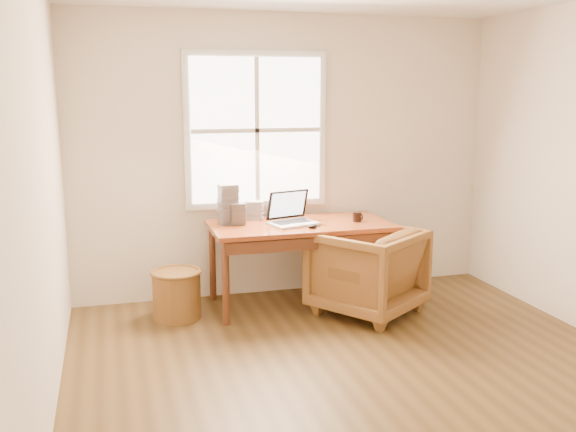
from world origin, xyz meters
name	(u,v)px	position (x,y,z in m)	size (l,w,h in m)	color
room_shell	(373,186)	(-0.02, 0.16, 1.32)	(4.04, 4.54, 2.64)	brown
desk	(300,225)	(0.00, 1.80, 0.73)	(1.60, 0.80, 0.04)	brown
armchair	(367,271)	(0.49, 1.42, 0.38)	(0.81, 0.83, 0.76)	brown
wicker_stool	(177,295)	(-1.11, 1.74, 0.20)	(0.40, 0.40, 0.40)	brown
laptop	(293,209)	(-0.08, 1.74, 0.89)	(0.37, 0.39, 0.28)	silver
mouse	(313,226)	(0.04, 1.57, 0.77)	(0.10, 0.06, 0.03)	black
coffee_mug	(357,217)	(0.51, 1.73, 0.79)	(0.08, 0.08, 0.09)	black
cd_stack_a	(228,207)	(-0.59, 2.08, 0.88)	(0.13, 0.11, 0.25)	silver
cd_stack_b	(238,214)	(-0.55, 1.89, 0.85)	(0.13, 0.11, 0.19)	#26262B
cd_stack_c	(228,204)	(-0.62, 1.95, 0.92)	(0.16, 0.14, 0.35)	#90929C
cd_stack_d	(255,210)	(-0.35, 2.08, 0.84)	(0.14, 0.12, 0.17)	silver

